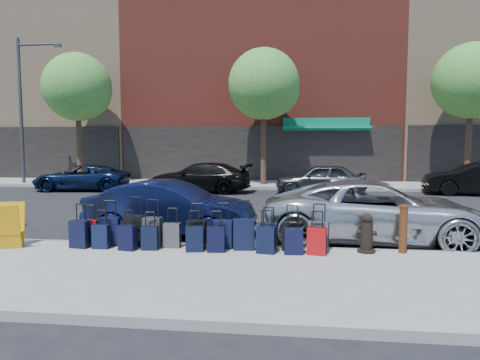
# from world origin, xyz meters

# --- Properties ---
(ground) EXTENTS (120.00, 120.00, 0.00)m
(ground) POSITION_xyz_m (0.00, 0.00, 0.00)
(ground) COLOR black
(ground) RESTS_ON ground
(sidewalk_near) EXTENTS (60.00, 4.00, 0.15)m
(sidewalk_near) POSITION_xyz_m (0.00, -6.50, 0.07)
(sidewalk_near) COLOR gray
(sidewalk_near) RESTS_ON ground
(sidewalk_far) EXTENTS (60.00, 4.00, 0.15)m
(sidewalk_far) POSITION_xyz_m (0.00, 10.00, 0.07)
(sidewalk_far) COLOR gray
(sidewalk_far) RESTS_ON ground
(curb_near) EXTENTS (60.00, 0.08, 0.15)m
(curb_near) POSITION_xyz_m (0.00, -4.48, 0.07)
(curb_near) COLOR gray
(curb_near) RESTS_ON ground
(curb_far) EXTENTS (60.00, 0.08, 0.15)m
(curb_far) POSITION_xyz_m (0.00, 7.98, 0.07)
(curb_far) COLOR gray
(curb_far) RESTS_ON ground
(building_left) EXTENTS (15.00, 12.12, 16.00)m
(building_left) POSITION_xyz_m (-16.00, 17.98, 7.98)
(building_left) COLOR tan
(building_left) RESTS_ON ground
(building_center) EXTENTS (17.00, 12.85, 20.00)m
(building_center) POSITION_xyz_m (0.00, 17.99, 9.98)
(building_center) COLOR maroon
(building_center) RESTS_ON ground
(tree_left) EXTENTS (3.80, 3.80, 7.27)m
(tree_left) POSITION_xyz_m (-9.86, 9.50, 5.41)
(tree_left) COLOR black
(tree_left) RESTS_ON sidewalk_far
(tree_center) EXTENTS (3.80, 3.80, 7.27)m
(tree_center) POSITION_xyz_m (0.64, 9.50, 5.41)
(tree_center) COLOR black
(tree_center) RESTS_ON sidewalk_far
(tree_right) EXTENTS (3.80, 3.80, 7.27)m
(tree_right) POSITION_xyz_m (11.14, 9.50, 5.41)
(tree_right) COLOR black
(tree_right) RESTS_ON sidewalk_far
(streetlight) EXTENTS (2.59, 0.18, 8.00)m
(streetlight) POSITION_xyz_m (-12.80, 8.80, 4.66)
(streetlight) COLOR #333338
(streetlight) RESTS_ON sidewalk_far
(suitcase_front_0) EXTENTS (0.39, 0.25, 0.88)m
(suitcase_front_0) POSITION_xyz_m (-2.48, -4.78, 0.43)
(suitcase_front_0) COLOR #A60A0C
(suitcase_front_0) RESTS_ON sidewalk_near
(suitcase_front_1) EXTENTS (0.44, 0.29, 0.99)m
(suitcase_front_1) POSITION_xyz_m (-1.98, -4.81, 0.46)
(suitcase_front_1) COLOR black
(suitcase_front_1) RESTS_ON sidewalk_near
(suitcase_front_2) EXTENTS (0.47, 0.30, 1.08)m
(suitcase_front_2) POSITION_xyz_m (-1.43, -4.77, 0.49)
(suitcase_front_2) COLOR black
(suitcase_front_2) RESTS_ON sidewalk_near
(suitcase_front_3) EXTENTS (0.45, 0.28, 1.03)m
(suitcase_front_3) POSITION_xyz_m (-1.03, -4.81, 0.47)
(suitcase_front_3) COLOR #323236
(suitcase_front_3) RESTS_ON sidewalk_near
(suitcase_front_4) EXTENTS (0.36, 0.20, 0.86)m
(suitcase_front_4) POSITION_xyz_m (-0.57, -4.83, 0.42)
(suitcase_front_4) COLOR #3D3D42
(suitcase_front_4) RESTS_ON sidewalk_near
(suitcase_front_5) EXTENTS (0.40, 0.23, 0.96)m
(suitcase_front_5) POSITION_xyz_m (-0.04, -4.82, 0.45)
(suitcase_front_5) COLOR black
(suitcase_front_5) RESTS_ON sidewalk_near
(suitcase_front_6) EXTENTS (0.40, 0.22, 0.97)m
(suitcase_front_6) POSITION_xyz_m (0.52, -4.76, 0.46)
(suitcase_front_6) COLOR black
(suitcase_front_6) RESTS_ON sidewalk_near
(suitcase_front_7) EXTENTS (0.46, 0.29, 1.05)m
(suitcase_front_7) POSITION_xyz_m (0.98, -4.84, 0.48)
(suitcase_front_7) COLOR black
(suitcase_front_7) RESTS_ON sidewalk_near
(suitcase_front_8) EXTENTS (0.39, 0.24, 0.91)m
(suitcase_front_8) POSITION_xyz_m (1.49, -4.79, 0.44)
(suitcase_front_8) COLOR black
(suitcase_front_8) RESTS_ON sidewalk_near
(suitcase_front_9) EXTENTS (0.42, 0.27, 0.96)m
(suitcase_front_9) POSITION_xyz_m (1.99, -4.78, 0.45)
(suitcase_front_9) COLOR black
(suitcase_front_9) RESTS_ON sidewalk_near
(suitcase_front_10) EXTENTS (0.45, 0.30, 0.99)m
(suitcase_front_10) POSITION_xyz_m (2.54, -4.76, 0.46)
(suitcase_front_10) COLOR #434349
(suitcase_front_10) RESTS_ON sidewalk_near
(suitcase_back_0) EXTENTS (0.42, 0.28, 0.95)m
(suitcase_back_0) POSITION_xyz_m (-2.54, -5.08, 0.45)
(suitcase_back_0) COLOR black
(suitcase_back_0) RESTS_ON sidewalk_near
(suitcase_back_1) EXTENTS (0.35, 0.20, 0.83)m
(suitcase_back_1) POSITION_xyz_m (-2.06, -5.09, 0.41)
(suitcase_back_1) COLOR black
(suitcase_back_1) RESTS_ON sidewalk_near
(suitcase_back_2) EXTENTS (0.39, 0.27, 0.85)m
(suitcase_back_2) POSITION_xyz_m (-1.44, -5.17, 0.42)
(suitcase_back_2) COLOR black
(suitcase_back_2) RESTS_ON sidewalk_near
(suitcase_back_3) EXTENTS (0.35, 0.23, 0.80)m
(suitcase_back_3) POSITION_xyz_m (-0.99, -5.09, 0.40)
(suitcase_back_3) COLOR black
(suitcase_back_3) RESTS_ON sidewalk_near
(suitcase_back_5) EXTENTS (0.39, 0.28, 0.85)m
(suitcase_back_5) POSITION_xyz_m (-0.02, -5.11, 0.42)
(suitcase_back_5) COLOR black
(suitcase_back_5) RESTS_ON sidewalk_near
(suitcase_back_6) EXTENTS (0.37, 0.24, 0.85)m
(suitcase_back_6) POSITION_xyz_m (0.43, -5.09, 0.42)
(suitcase_back_6) COLOR black
(suitcase_back_6) RESTS_ON sidewalk_near
(suitcase_back_8) EXTENTS (0.41, 0.28, 0.89)m
(suitcase_back_8) POSITION_xyz_m (1.46, -5.08, 0.43)
(suitcase_back_8) COLOR black
(suitcase_back_8) RESTS_ON sidewalk_near
(suitcase_back_9) EXTENTS (0.37, 0.23, 0.87)m
(suitcase_back_9) POSITION_xyz_m (2.02, -5.09, 0.42)
(suitcase_back_9) COLOR black
(suitcase_back_9) RESTS_ON sidewalk_near
(suitcase_back_10) EXTENTS (0.40, 0.27, 0.89)m
(suitcase_back_10) POSITION_xyz_m (2.48, -5.07, 0.43)
(suitcase_back_10) COLOR #A80A0F
(suitcase_back_10) RESTS_ON sidewalk_near
(fire_hydrant) EXTENTS (0.42, 0.37, 0.81)m
(fire_hydrant) POSITION_xyz_m (3.52, -4.76, 0.53)
(fire_hydrant) COLOR black
(fire_hydrant) RESTS_ON sidewalk_near
(bollard) EXTENTS (0.18, 0.18, 0.98)m
(bollard) POSITION_xyz_m (4.25, -4.71, 0.66)
(bollard) COLOR #38190C
(bollard) RESTS_ON sidewalk_near
(display_rack) EXTENTS (0.69, 0.73, 0.96)m
(display_rack) POSITION_xyz_m (-4.04, -5.26, 0.62)
(display_rack) COLOR orange
(display_rack) RESTS_ON sidewalk_near
(car_near_1) EXTENTS (4.42, 1.88, 1.42)m
(car_near_1) POSITION_xyz_m (-1.12, -3.02, 0.71)
(car_near_1) COLOR #0D143A
(car_near_1) RESTS_ON ground
(car_near_2) EXTENTS (5.57, 2.98, 1.49)m
(car_near_2) POSITION_xyz_m (4.05, -3.12, 0.74)
(car_near_2) COLOR silver
(car_near_2) RESTS_ON ground
(car_far_0) EXTENTS (4.82, 2.54, 1.29)m
(car_far_0) POSITION_xyz_m (-8.49, 6.68, 0.65)
(car_far_0) COLOR #0C1838
(car_far_0) RESTS_ON ground
(car_far_1) EXTENTS (5.07, 2.34, 1.44)m
(car_far_1) POSITION_xyz_m (-2.41, 6.63, 0.72)
(car_far_1) COLOR black
(car_far_1) RESTS_ON ground
(car_far_2) EXTENTS (4.25, 1.87, 1.42)m
(car_far_2) POSITION_xyz_m (3.36, 6.63, 0.71)
(car_far_2) COLOR #38373A
(car_far_2) RESTS_ON ground
(car_far_3) EXTENTS (4.72, 2.20, 1.50)m
(car_far_3) POSITION_xyz_m (10.44, 6.94, 0.75)
(car_far_3) COLOR black
(car_far_3) RESTS_ON ground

